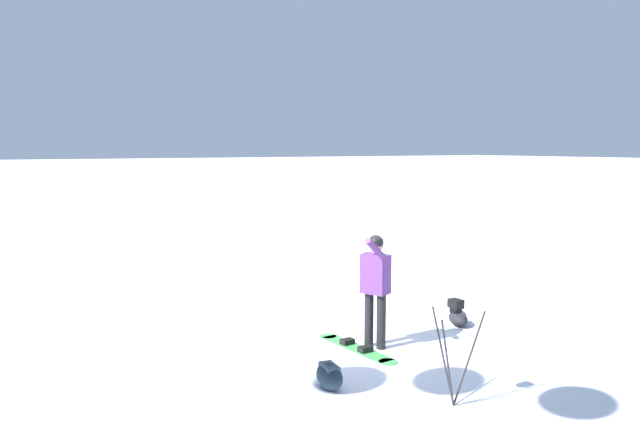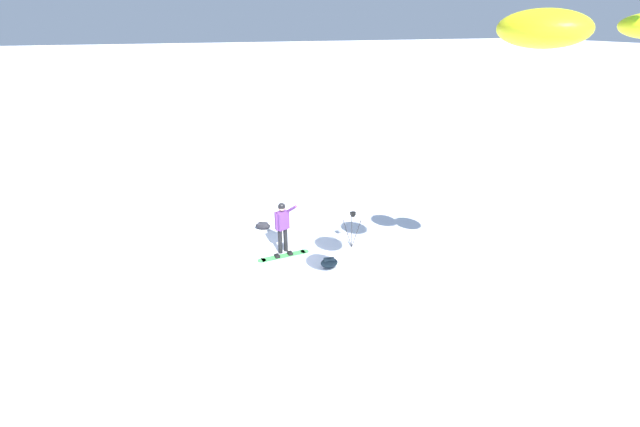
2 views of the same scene
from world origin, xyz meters
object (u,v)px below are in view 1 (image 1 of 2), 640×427
object	(u,v)px
snowboarder	(375,279)
camera_tripod	(455,330)
gear_bag_small	(458,318)
gear_bag_large	(329,376)
snowboard	(356,347)

from	to	relation	value
snowboarder	camera_tripod	xyz separation A→B (m)	(-0.45, -2.24, -0.14)
snowboarder	gear_bag_small	distance (m)	2.14
gear_bag_large	gear_bag_small	world-z (taller)	gear_bag_large
snowboard	gear_bag_small	bearing A→B (deg)	4.50
snowboarder	gear_bag_small	xyz separation A→B (m)	(1.92, 0.24, -0.93)
camera_tripod	snowboard	bearing A→B (deg)	85.95
snowboard	gear_bag_large	world-z (taller)	gear_bag_large
snowboard	camera_tripod	distance (m)	2.48
camera_tripod	gear_bag_small	distance (m)	3.52
snowboard	camera_tripod	bearing A→B (deg)	-94.05
snowboard	snowboarder	bearing A→B (deg)	-13.94
snowboarder	snowboard	distance (m)	1.08
gear_bag_small	camera_tripod	bearing A→B (deg)	-133.62
snowboarder	camera_tripod	bearing A→B (deg)	-101.35
snowboarder	gear_bag_small	world-z (taller)	snowboarder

